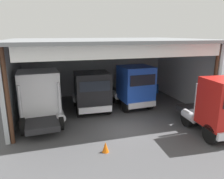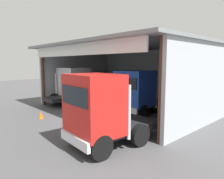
% 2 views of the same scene
% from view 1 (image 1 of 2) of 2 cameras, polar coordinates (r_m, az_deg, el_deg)
% --- Properties ---
extents(ground_plane, '(80.00, 80.00, 0.00)m').
position_cam_1_polar(ground_plane, '(14.18, 3.64, -10.53)').
color(ground_plane, '#4C4C4F').
rests_on(ground_plane, ground).
extents(workshop_shed, '(14.63, 9.94, 5.64)m').
position_cam_1_polar(workshop_shed, '(17.94, -1.96, 7.80)').
color(workshop_shed, '#ADB2B7').
rests_on(workshop_shed, ground).
extents(truck_white_left_bay, '(2.89, 4.55, 3.65)m').
position_cam_1_polar(truck_white_left_bay, '(15.12, -18.63, -1.80)').
color(truck_white_left_bay, white).
rests_on(truck_white_left_bay, ground).
extents(truck_black_right_bay, '(2.75, 5.26, 3.24)m').
position_cam_1_polar(truck_black_right_bay, '(16.71, -5.54, -0.41)').
color(truck_black_right_bay, black).
rests_on(truck_black_right_bay, ground).
extents(truck_blue_yard_outside, '(2.83, 5.09, 3.53)m').
position_cam_1_polar(truck_blue_yard_outside, '(17.68, 5.81, 0.93)').
color(truck_blue_yard_outside, '#1E47B7').
rests_on(truck_blue_yard_outside, ground).
extents(truck_red_center_right_bay, '(2.76, 5.07, 3.61)m').
position_cam_1_polar(truck_red_center_right_bay, '(14.21, 27.00, -4.10)').
color(truck_red_center_right_bay, red).
rests_on(truck_red_center_right_bay, ground).
extents(oil_drum, '(0.58, 0.58, 0.87)m').
position_cam_1_polar(oil_drum, '(22.98, 11.56, 0.27)').
color(oil_drum, '#194CB2').
rests_on(oil_drum, ground).
extents(tool_cart, '(0.90, 0.60, 1.00)m').
position_cam_1_polar(tool_cart, '(22.12, 10.15, -0.04)').
color(tool_cart, red).
rests_on(tool_cart, ground).
extents(traffic_cone, '(0.36, 0.36, 0.56)m').
position_cam_1_polar(traffic_cone, '(11.58, -1.75, -15.12)').
color(traffic_cone, orange).
rests_on(traffic_cone, ground).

